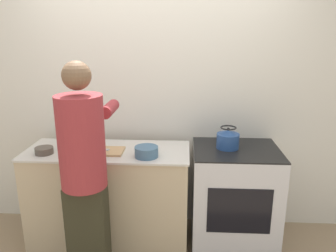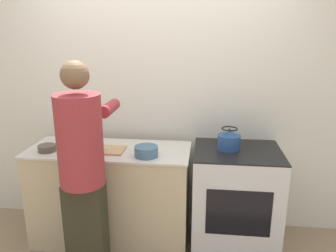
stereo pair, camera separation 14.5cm
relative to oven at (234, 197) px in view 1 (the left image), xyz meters
The scene contains 10 objects.
wall_back 1.17m from the oven, 152.52° to the left, with size 8.00×0.05×2.60m.
counter 1.12m from the oven, behind, with size 1.43×0.58×0.90m.
oven is the anchor object (origin of this frame).
person 1.37m from the oven, 155.89° to the right, with size 0.37×0.61×1.71m.
cutting_board 1.24m from the oven, behind, with size 0.36×0.22×0.02m.
knife 1.28m from the oven, behind, with size 0.20×0.07×0.01m.
kettle 0.55m from the oven, 165.08° to the left, with size 0.19×0.19×0.19m.
bowl_prep 1.70m from the oven, behind, with size 0.15×0.15×0.06m.
bowl_mixing 0.92m from the oven, 167.15° to the right, with size 0.19×0.19×0.09m.
canister_jar 1.58m from the oven, behind, with size 0.12×0.12×0.16m.
Camera 1 is at (0.29, -2.37, 1.89)m, focal length 35.00 mm.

